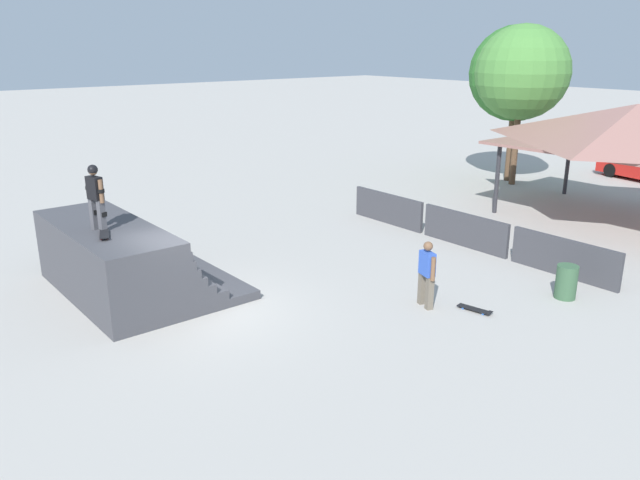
{
  "coord_description": "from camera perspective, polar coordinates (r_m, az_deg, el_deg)",
  "views": [
    {
      "loc": [
        12.35,
        -6.31,
        6.07
      ],
      "look_at": [
        -0.08,
        3.74,
        1.0
      ],
      "focal_mm": 35.0,
      "sensor_mm": 36.0,
      "label": 1
    }
  ],
  "objects": [
    {
      "name": "trash_bin",
      "position": [
        16.61,
        21.59,
        -3.58
      ],
      "size": [
        0.52,
        0.52,
        0.85
      ],
      "primitive_type": "cylinder",
      "color": "#385B3D",
      "rests_on": "ground"
    },
    {
      "name": "tree_beside_pavilion",
      "position": [
        28.85,
        18.0,
        14.35
      ],
      "size": [
        4.01,
        4.01,
        6.87
      ],
      "color": "brown",
      "rests_on": "ground"
    },
    {
      "name": "skateboard_on_deck",
      "position": [
        15.09,
        -19.13,
        0.48
      ],
      "size": [
        0.83,
        0.47,
        0.09
      ],
      "rotation": [
        0.0,
        0.0,
        -0.35
      ],
      "color": "red",
      "rests_on": "quarter_pipe_ramp"
    },
    {
      "name": "ground_plane",
      "position": [
        15.14,
        -10.95,
        -6.4
      ],
      "size": [
        160.0,
        160.0,
        0.0
      ],
      "primitive_type": "plane",
      "color": "#ADA8A0"
    },
    {
      "name": "skater_on_deck",
      "position": [
        15.44,
        -19.86,
        4.05
      ],
      "size": [
        0.68,
        0.29,
        1.58
      ],
      "rotation": [
        0.0,
        0.0,
        0.22
      ],
      "color": "#4C4C51",
      "rests_on": "quarter_pipe_ramp"
    },
    {
      "name": "tree_far_back",
      "position": [
        29.62,
        17.54,
        14.31
      ],
      "size": [
        4.15,
        4.15,
        6.87
      ],
      "color": "brown",
      "rests_on": "ground"
    },
    {
      "name": "quarter_pipe_ramp",
      "position": [
        16.45,
        -17.69,
        -1.95
      ],
      "size": [
        5.13,
        3.74,
        1.83
      ],
      "color": "#424247",
      "rests_on": "ground"
    },
    {
      "name": "barrier_fence",
      "position": [
        19.86,
        13.1,
        0.9
      ],
      "size": [
        9.88,
        0.12,
        1.05
      ],
      "color": "#3D3D42",
      "rests_on": "ground"
    },
    {
      "name": "skateboard_on_ground",
      "position": [
        15.26,
        14.05,
        -6.17
      ],
      "size": [
        0.87,
        0.36,
        0.09
      ],
      "rotation": [
        0.0,
        0.0,
        0.2
      ],
      "color": "blue",
      "rests_on": "ground"
    },
    {
      "name": "pavilion_shelter",
      "position": [
        23.97,
        26.85,
        9.15
      ],
      "size": [
        8.5,
        5.69,
        4.12
      ],
      "color": "#2D2D33",
      "rests_on": "ground"
    },
    {
      "name": "bystander_walking",
      "position": [
        15.01,
        9.74,
        -2.79
      ],
      "size": [
        0.65,
        0.34,
        1.64
      ],
      "rotation": [
        0.0,
        0.0,
        2.83
      ],
      "color": "#6B6051",
      "rests_on": "ground"
    }
  ]
}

